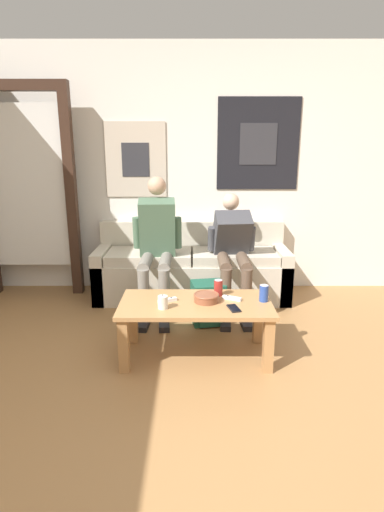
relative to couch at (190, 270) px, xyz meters
The scene contains 15 objects.
ground_plane 2.36m from the couch, 85.18° to the right, with size 18.00×18.00×0.00m, color #9E7042.
wall_back 1.07m from the couch, 59.55° to the left, with size 10.00×0.07×2.55m.
door_frame 1.92m from the couch, behind, with size 1.00×0.10×2.15m.
couch is the anchor object (origin of this frame).
coffee_table 1.27m from the couch, 88.70° to the right, with size 1.11×0.56×0.43m.
person_seated_adult 0.62m from the couch, 133.92° to the right, with size 0.47×0.83×1.26m.
person_seated_teen 0.59m from the couch, 39.00° to the right, with size 0.47×0.94×1.09m.
backpack 0.70m from the couch, 77.87° to the right, with size 0.32×0.31×0.37m.
ceramic_bowl 1.27m from the couch, 85.11° to the right, with size 0.19×0.19×0.06m.
pillar_candle 1.41m from the couch, 98.36° to the right, with size 0.07×0.07×0.11m.
drink_can_blue 1.37m from the couch, 66.93° to the right, with size 0.07×0.07×0.12m.
drink_can_red 1.16m from the couch, 79.80° to the right, with size 0.07×0.07×0.12m.
game_controller_near_left 1.26m from the couch, 76.22° to the right, with size 0.14×0.09×0.03m.
game_controller_near_right 1.28m from the couch, 98.13° to the right, with size 0.14×0.10×0.03m.
cell_phone 1.43m from the couch, 78.05° to the right, with size 0.10×0.15×0.01m.
Camera 1 is at (-0.20, -1.66, 1.52)m, focal length 28.00 mm.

